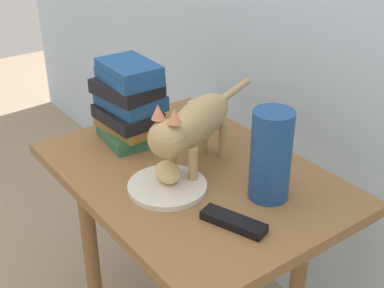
# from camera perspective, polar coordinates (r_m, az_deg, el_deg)

# --- Properties ---
(side_table) EXTENTS (0.79, 0.57, 0.60)m
(side_table) POSITION_cam_1_polar(r_m,az_deg,el_deg) (1.41, 0.00, -6.11)
(side_table) COLOR olive
(side_table) RESTS_ON ground
(plate) EXTENTS (0.19, 0.19, 0.01)m
(plate) POSITION_cam_1_polar(r_m,az_deg,el_deg) (1.29, -2.69, -4.64)
(plate) COLOR silver
(plate) RESTS_ON side_table
(bread_roll) EXTENTS (0.09, 0.08, 0.05)m
(bread_roll) POSITION_cam_1_polar(r_m,az_deg,el_deg) (1.28, -2.64, -3.07)
(bread_roll) COLOR #E0BC7A
(bread_roll) RESTS_ON plate
(cat) EXTENTS (0.23, 0.45, 0.23)m
(cat) POSITION_cam_1_polar(r_m,az_deg,el_deg) (1.30, 0.18, 2.12)
(cat) COLOR tan
(cat) RESTS_ON side_table
(book_stack) EXTENTS (0.20, 0.16, 0.23)m
(book_stack) POSITION_cam_1_polar(r_m,az_deg,el_deg) (1.48, -6.90, 4.48)
(book_stack) COLOR #336B4C
(book_stack) RESTS_ON side_table
(green_vase) EXTENTS (0.10, 0.10, 0.22)m
(green_vase) POSITION_cam_1_polar(r_m,az_deg,el_deg) (1.22, 8.54, -1.24)
(green_vase) COLOR navy
(green_vase) RESTS_ON side_table
(candle_jar) EXTENTS (0.07, 0.07, 0.08)m
(candle_jar) POSITION_cam_1_polar(r_m,az_deg,el_deg) (1.56, 0.83, 2.83)
(candle_jar) COLOR silver
(candle_jar) RESTS_ON side_table
(tv_remote) EXTENTS (0.16, 0.09, 0.02)m
(tv_remote) POSITION_cam_1_polar(r_m,az_deg,el_deg) (1.17, 4.51, -8.39)
(tv_remote) COLOR black
(tv_remote) RESTS_ON side_table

